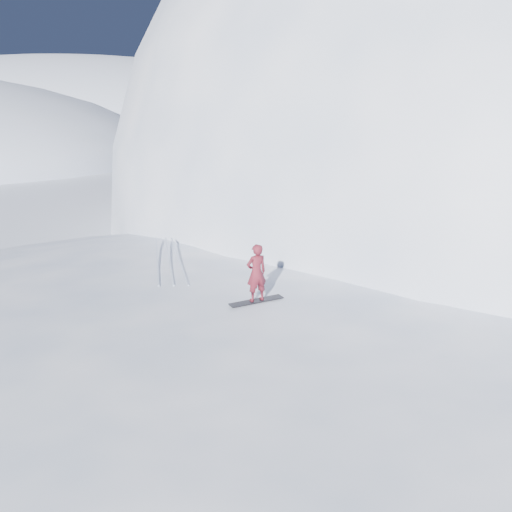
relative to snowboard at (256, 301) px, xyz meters
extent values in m
plane|color=white|center=(-2.10, -1.61, -2.41)|extent=(400.00, 400.00, 0.00)
ellipsoid|color=white|center=(-1.10, 1.39, -2.41)|extent=(36.00, 28.00, 4.80)
ellipsoid|color=white|center=(19.90, 24.39, -2.41)|extent=(60.00, 56.00, 56.00)
ellipsoid|color=white|center=(7.90, 18.39, -2.41)|extent=(28.00, 24.00, 18.00)
ellipsoid|color=white|center=(-42.10, 108.39, -2.41)|extent=(140.00, 90.00, 36.00)
ellipsoid|color=white|center=(-6.10, -3.61, -2.41)|extent=(6.00, 5.40, 0.80)
ellipsoid|color=white|center=(2.90, -4.61, -2.41)|extent=(5.00, 4.50, 0.70)
ellipsoid|color=white|center=(-4.10, 4.39, -2.41)|extent=(7.00, 6.30, 1.00)
ellipsoid|color=white|center=(4.90, 2.39, -2.41)|extent=(4.00, 3.60, 0.60)
cube|color=black|center=(0.00, 0.00, 0.00)|extent=(1.66, 1.03, 0.03)
imported|color=maroon|center=(0.00, 0.00, 0.88)|extent=(0.75, 0.65, 1.74)
cube|color=silver|center=(-3.70, 4.25, 0.01)|extent=(1.19, 5.90, 0.04)
cube|color=silver|center=(-3.25, 4.25, 0.01)|extent=(1.26, 5.89, 0.04)
cube|color=silver|center=(-2.88, 4.25, 0.01)|extent=(1.47, 5.85, 0.04)
camera|label=1|loc=(-0.18, -13.75, 5.68)|focal=35.00mm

